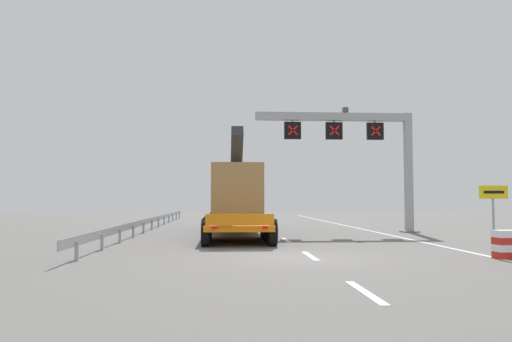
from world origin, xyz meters
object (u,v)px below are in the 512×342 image
Objects in this scene: exit_sign_yellow at (493,201)px; crash_barrier_striped at (510,244)px; heavy_haul_truck_orange at (235,198)px; overhead_lane_gantry at (358,138)px.

crash_barrier_striped is at bearing -114.41° from exit_sign_yellow.
heavy_haul_truck_orange is 14.84m from crash_barrier_striped.
overhead_lane_gantry is 13.63m from crash_barrier_striped.
crash_barrier_striped is (-2.23, -4.91, -1.38)m from exit_sign_yellow.
heavy_haul_truck_orange is at bearing -175.45° from overhead_lane_gantry.
crash_barrier_striped is at bearing -54.75° from heavy_haul_truck_orange.
exit_sign_yellow is 5.57m from crash_barrier_striped.
overhead_lane_gantry is at bearing 96.48° from crash_barrier_striped.
exit_sign_yellow is 2.37× the size of crash_barrier_striped.
exit_sign_yellow is at bearing -33.62° from heavy_haul_truck_orange.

